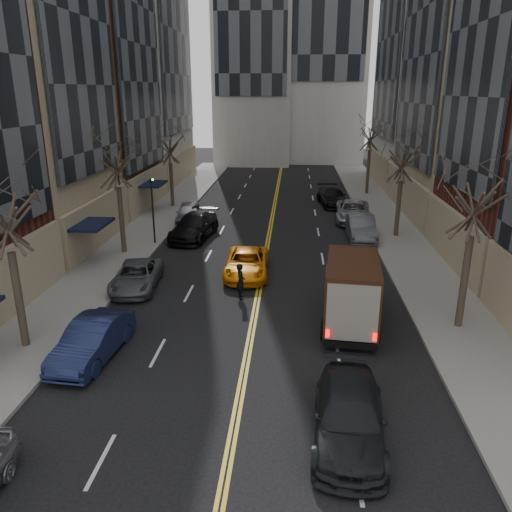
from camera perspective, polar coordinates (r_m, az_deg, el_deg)
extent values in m
cube|color=slate|center=(38.66, -11.81, 3.59)|extent=(4.00, 66.00, 0.15)
cube|color=slate|center=(37.90, 15.40, 3.02)|extent=(4.00, 66.00, 0.15)
cube|color=#4C301E|center=(45.32, -19.14, 20.38)|extent=(9.00, 12.00, 24.00)
cube|color=black|center=(43.85, -13.25, 22.54)|extent=(0.20, 10.56, 19.20)
cube|color=#B7B2A8|center=(58.87, -15.24, 25.94)|extent=(11.00, 15.00, 36.00)
cube|color=black|center=(30.20, -18.50, 3.44)|extent=(2.00, 3.00, 0.15)
cube|color=black|center=(30.82, -19.85, 1.56)|extent=(0.20, 3.00, 2.50)
cube|color=black|center=(42.19, -11.87, 8.05)|extent=(2.00, 3.00, 0.15)
cube|color=black|center=(42.64, -12.95, 6.65)|extent=(0.20, 3.00, 2.50)
cube|color=tan|center=(43.57, 25.61, 22.42)|extent=(10.00, 14.00, 28.00)
cube|color=black|center=(42.31, 18.69, 25.28)|extent=(0.20, 12.32, 22.40)
cube|color=#B7B2A8|center=(57.96, 21.68, 24.48)|extent=(12.00, 15.00, 34.00)
cylinder|color=#382D23|center=(21.27, -25.46, -4.55)|extent=(0.30, 0.30, 3.83)
cylinder|color=#382D23|center=(31.63, -15.10, 3.99)|extent=(0.30, 0.30, 4.05)
cylinder|color=#382D23|center=(43.86, -9.61, 8.03)|extent=(0.30, 0.30, 3.69)
cylinder|color=#382D23|center=(22.48, 22.68, -2.79)|extent=(0.30, 0.30, 3.96)
cylinder|color=#382D23|center=(35.49, 15.93, 5.23)|extent=(0.30, 0.30, 3.78)
cylinder|color=#382D23|center=(49.99, 12.68, 9.36)|extent=(0.30, 0.30, 4.14)
cylinder|color=black|center=(33.09, -11.68, 4.65)|extent=(0.12, 0.12, 3.80)
imported|color=black|center=(32.62, -11.95, 8.66)|extent=(0.15, 0.18, 0.90)
sphere|color=#0CE526|center=(32.49, -11.73, 8.55)|extent=(0.14, 0.14, 0.14)
cube|color=black|center=(22.10, 10.69, -6.60)|extent=(2.49, 5.83, 0.27)
cube|color=black|center=(23.68, 10.79, -2.55)|extent=(2.22, 1.70, 1.86)
cube|color=black|center=(21.14, 10.90, -4.00)|extent=(2.54, 4.52, 2.65)
cube|color=black|center=(19.66, 10.73, -9.92)|extent=(2.04, 0.36, 0.27)
cube|color=red|center=(19.45, 8.16, -8.78)|extent=(0.16, 0.07, 0.31)
cube|color=red|center=(19.51, 13.42, -9.04)|extent=(0.16, 0.07, 0.31)
cube|color=gold|center=(20.99, 8.04, -2.45)|extent=(0.11, 0.80, 0.80)
cube|color=gold|center=(21.05, 13.92, -2.76)|extent=(0.11, 0.80, 0.80)
cylinder|color=black|center=(23.82, 8.14, -4.73)|extent=(0.33, 0.87, 0.85)
cylinder|color=black|center=(23.88, 13.17, -4.99)|extent=(0.33, 0.87, 0.85)
cylinder|color=black|center=(20.77, 7.79, -8.33)|extent=(0.33, 0.87, 0.85)
cylinder|color=black|center=(20.83, 13.60, -8.62)|extent=(0.33, 0.87, 0.85)
imported|color=black|center=(15.43, 10.59, -17.53)|extent=(2.46, 5.20, 1.47)
cube|color=black|center=(15.70, 10.44, -14.21)|extent=(0.13, 0.04, 0.09)
cube|color=blue|center=(15.68, 10.46, -14.27)|extent=(0.10, 0.01, 0.06)
imported|color=orange|center=(27.38, -1.07, -0.83)|extent=(2.42, 5.02, 1.38)
imported|color=black|center=(24.22, -1.77, -2.91)|extent=(0.61, 0.76, 1.81)
imported|color=#131B3D|center=(20.06, -18.19, -9.10)|extent=(2.01, 4.71, 1.51)
imported|color=#53575C|center=(26.32, -13.50, -2.26)|extent=(2.55, 4.83, 1.30)
imported|color=black|center=(34.57, -7.07, 3.39)|extent=(3.01, 5.94, 1.65)
imported|color=#B0B1B8|center=(38.46, -7.65, 4.87)|extent=(2.44, 4.90, 1.61)
imported|color=#4C4E54|center=(34.76, 11.91, 3.18)|extent=(1.72, 4.92, 1.62)
imported|color=#AAAEB2|center=(39.52, 11.03, 5.02)|extent=(3.02, 5.80, 1.56)
imported|color=black|center=(44.87, 8.72, 6.72)|extent=(2.80, 5.54, 1.54)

